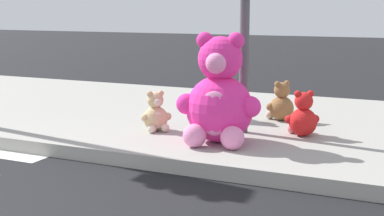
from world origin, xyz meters
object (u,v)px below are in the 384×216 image
Objects in this scene: plush_pink_large at (219,99)px; plush_brown at (281,104)px; plush_lavender at (222,100)px; plush_tan at (156,115)px; plush_red at (303,117)px.

plush_pink_large is 2.30× the size of plush_brown.
plush_lavender is at bearing -160.07° from plush_brown.
plush_pink_large is 2.47× the size of plush_tan.
plush_red is at bearing 43.27° from plush_pink_large.
plush_lavender is (-0.44, 1.19, -0.22)m from plush_pink_large.
plush_pink_large is at bearing -13.94° from plush_tan.
plush_tan is (-1.64, -0.48, -0.02)m from plush_red.
plush_lavender is at bearing 157.66° from plush_red.
plush_tan is at bearing -163.58° from plush_red.
plush_tan is (-0.89, 0.22, -0.28)m from plush_pink_large.
plush_lavender is 1.24× the size of plush_brown.
plush_brown is at bearing 121.75° from plush_red.
plush_lavender is 0.77m from plush_brown.
plush_red is (1.19, -0.49, -0.05)m from plush_lavender.
plush_pink_large is at bearing -69.98° from plush_lavender.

